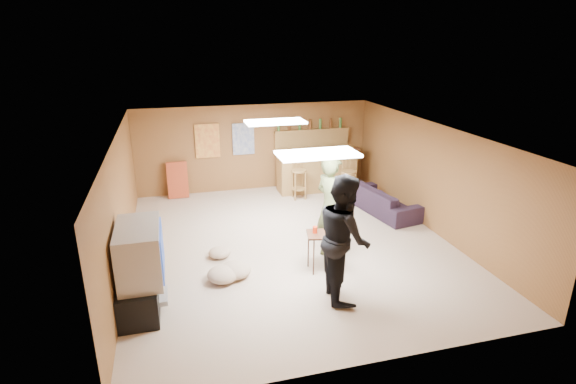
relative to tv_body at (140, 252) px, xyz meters
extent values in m
plane|color=tan|center=(2.65, 1.50, -0.90)|extent=(7.00, 7.00, 0.00)
cube|color=silver|center=(2.65, 1.50, 1.30)|extent=(6.00, 7.00, 0.02)
cube|color=brown|center=(2.65, 5.00, 0.20)|extent=(6.00, 0.02, 2.20)
cube|color=brown|center=(2.65, -2.00, 0.20)|extent=(6.00, 0.02, 2.20)
cube|color=brown|center=(-0.35, 1.50, 0.20)|extent=(0.02, 7.00, 2.20)
cube|color=brown|center=(5.65, 1.50, 0.20)|extent=(0.02, 7.00, 2.20)
cube|color=black|center=(-0.07, 0.00, -0.65)|extent=(0.55, 1.30, 0.50)
cube|color=#B2B2B7|center=(0.15, 0.00, -0.75)|extent=(0.35, 0.50, 0.08)
cube|color=#B2B2B7|center=(0.00, 0.00, 0.00)|extent=(0.60, 1.10, 0.80)
cube|color=navy|center=(0.31, 0.00, 0.00)|extent=(0.02, 0.95, 0.65)
cube|color=olive|center=(4.15, 4.45, -0.35)|extent=(2.00, 0.60, 1.10)
cube|color=#3A1E12|center=(4.15, 4.20, 0.20)|extent=(2.10, 0.12, 0.05)
cube|color=olive|center=(4.15, 4.90, 0.60)|extent=(2.00, 0.18, 0.05)
cube|color=olive|center=(4.15, 4.92, 0.30)|extent=(2.00, 0.14, 0.60)
cube|color=#BF3F26|center=(1.45, 4.96, 0.45)|extent=(0.60, 0.03, 0.85)
cube|color=#334C99|center=(2.35, 4.96, 0.45)|extent=(0.55, 0.03, 0.80)
cube|color=#AF3F20|center=(0.65, 4.80, -0.45)|extent=(0.50, 0.26, 0.91)
cube|color=white|center=(2.65, 0.00, 1.27)|extent=(1.20, 0.60, 0.04)
cube|color=white|center=(2.65, 2.70, 1.27)|extent=(1.20, 0.60, 0.04)
imported|color=#5B673C|center=(3.19, 0.80, 0.06)|extent=(0.67, 0.82, 1.93)
imported|color=black|center=(2.94, -0.45, 0.08)|extent=(0.84, 1.03, 1.96)
imported|color=black|center=(5.13, 2.58, -0.62)|extent=(1.08, 2.05, 0.57)
cube|color=#3A1E12|center=(2.91, 0.40, -0.56)|extent=(0.59, 0.51, 0.67)
cylinder|color=red|center=(2.79, 0.47, -0.17)|extent=(0.10, 0.10, 0.11)
cylinder|color=red|center=(3.01, 0.31, -0.18)|extent=(0.08, 0.08, 0.10)
cylinder|color=navy|center=(3.04, 0.47, -0.17)|extent=(0.11, 0.11, 0.12)
ellipsoid|color=tan|center=(1.42, 0.54, -0.78)|extent=(0.65, 0.65, 0.24)
ellipsoid|color=tan|center=(1.25, 1.31, -0.81)|extent=(0.47, 0.47, 0.18)
ellipsoid|color=tan|center=(1.21, 0.45, -0.78)|extent=(0.66, 0.66, 0.24)
camera|label=1|loc=(0.56, -6.11, 2.93)|focal=28.00mm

